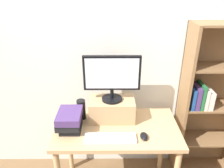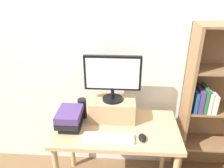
% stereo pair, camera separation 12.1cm
% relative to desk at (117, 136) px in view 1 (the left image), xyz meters
% --- Properties ---
extents(back_wall, '(7.00, 0.08, 2.60)m').
position_rel_desk_xyz_m(back_wall, '(0.00, 0.43, 0.65)').
color(back_wall, silver).
rests_on(back_wall, ground_plane).
extents(desk, '(1.10, 0.61, 0.75)m').
position_rel_desk_xyz_m(desk, '(0.00, 0.00, 0.00)').
color(desk, tan).
rests_on(desk, ground_plane).
extents(bookshelf_unit, '(0.65, 0.28, 1.62)m').
position_rel_desk_xyz_m(bookshelf_unit, '(0.94, 0.27, 0.18)').
color(bookshelf_unit, olive).
rests_on(bookshelf_unit, ground_plane).
extents(riser_box, '(0.42, 0.25, 0.20)m').
position_rel_desk_xyz_m(riser_box, '(-0.04, 0.14, 0.20)').
color(riser_box, tan).
rests_on(riser_box, desk).
extents(computer_monitor, '(0.50, 0.19, 0.42)m').
position_rel_desk_xyz_m(computer_monitor, '(-0.04, 0.14, 0.54)').
color(computer_monitor, black).
rests_on(computer_monitor, riser_box).
extents(keyboard, '(0.43, 0.12, 0.02)m').
position_rel_desk_xyz_m(keyboard, '(-0.06, -0.17, 0.12)').
color(keyboard, silver).
rests_on(keyboard, desk).
extents(computer_mouse, '(0.06, 0.10, 0.04)m').
position_rel_desk_xyz_m(computer_mouse, '(0.22, -0.16, 0.12)').
color(computer_mouse, black).
rests_on(computer_mouse, desk).
extents(book_stack, '(0.21, 0.27, 0.17)m').
position_rel_desk_xyz_m(book_stack, '(-0.41, -0.03, 0.20)').
color(book_stack, black).
rests_on(book_stack, desk).
extents(desk_speaker, '(0.08, 0.08, 0.19)m').
position_rel_desk_xyz_m(desk_speaker, '(-0.33, 0.14, 0.20)').
color(desk_speaker, black).
rests_on(desk_speaker, desk).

